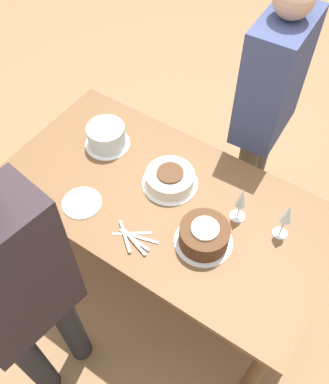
% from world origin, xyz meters
% --- Properties ---
extents(ground_plane, '(12.00, 12.00, 0.00)m').
position_xyz_m(ground_plane, '(0.00, 0.00, 0.00)').
color(ground_plane, '#8E6B47').
extents(dining_table, '(1.58, 0.83, 0.76)m').
position_xyz_m(dining_table, '(0.00, 0.00, 0.64)').
color(dining_table, brown).
rests_on(dining_table, ground_plane).
extents(cake_center_white, '(0.27, 0.27, 0.09)m').
position_xyz_m(cake_center_white, '(-0.03, 0.09, 0.80)').
color(cake_center_white, white).
rests_on(cake_center_white, dining_table).
extents(cake_front_chocolate, '(0.26, 0.26, 0.12)m').
position_xyz_m(cake_front_chocolate, '(0.27, -0.10, 0.81)').
color(cake_front_chocolate, white).
rests_on(cake_front_chocolate, dining_table).
extents(cake_back_decorated, '(0.23, 0.23, 0.12)m').
position_xyz_m(cake_back_decorated, '(-0.44, 0.12, 0.82)').
color(cake_back_decorated, white).
rests_on(cake_back_decorated, dining_table).
extents(wine_glass_near, '(0.07, 0.07, 0.21)m').
position_xyz_m(wine_glass_near, '(0.33, 0.10, 0.89)').
color(wine_glass_near, silver).
rests_on(wine_glass_near, dining_table).
extents(wine_glass_far, '(0.07, 0.07, 0.21)m').
position_xyz_m(wine_glass_far, '(0.53, 0.12, 0.90)').
color(wine_glass_far, silver).
rests_on(wine_glass_far, dining_table).
extents(dessert_plate_left, '(0.19, 0.19, 0.01)m').
position_xyz_m(dessert_plate_left, '(-0.30, -0.24, 0.76)').
color(dessert_plate_left, white).
rests_on(dessert_plate_left, dining_table).
extents(fork_pile, '(0.21, 0.15, 0.01)m').
position_xyz_m(fork_pile, '(0.01, -0.26, 0.77)').
color(fork_pile, silver).
rests_on(fork_pile, dining_table).
extents(person_cutting, '(0.27, 0.43, 1.58)m').
position_xyz_m(person_cutting, '(-0.13, -0.75, 0.95)').
color(person_cutting, '#232328').
rests_on(person_cutting, ground_plane).
extents(person_watching, '(0.24, 0.41, 1.56)m').
position_xyz_m(person_watching, '(0.17, 0.69, 0.94)').
color(person_watching, '#4C4238').
rests_on(person_watching, ground_plane).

